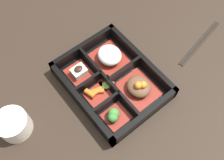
# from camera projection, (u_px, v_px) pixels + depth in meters

# --- Properties ---
(ground_plane) EXTENTS (3.00, 3.00, 0.00)m
(ground_plane) POSITION_uv_depth(u_px,v_px,m) (112.00, 84.00, 0.78)
(ground_plane) COLOR black
(bento_base) EXTENTS (0.30, 0.24, 0.01)m
(bento_base) POSITION_uv_depth(u_px,v_px,m) (112.00, 83.00, 0.77)
(bento_base) COLOR black
(bento_base) RESTS_ON ground_plane
(bento_rim) EXTENTS (0.30, 0.24, 0.05)m
(bento_rim) POSITION_uv_depth(u_px,v_px,m) (111.00, 81.00, 0.75)
(bento_rim) COLOR black
(bento_rim) RESTS_ON ground_plane
(bowl_rice) EXTENTS (0.11, 0.10, 0.05)m
(bowl_rice) POSITION_uv_depth(u_px,v_px,m) (110.00, 56.00, 0.79)
(bowl_rice) COLOR maroon
(bowl_rice) RESTS_ON bento_base
(bowl_stew) EXTENTS (0.11, 0.10, 0.05)m
(bowl_stew) POSITION_uv_depth(u_px,v_px,m) (139.00, 87.00, 0.74)
(bowl_stew) COLOR maroon
(bowl_stew) RESTS_ON bento_base
(bowl_tofu) EXTENTS (0.08, 0.07, 0.04)m
(bowl_tofu) POSITION_uv_depth(u_px,v_px,m) (79.00, 72.00, 0.77)
(bowl_tofu) COLOR maroon
(bowl_tofu) RESTS_ON bento_base
(bowl_carrots) EXTENTS (0.06, 0.07, 0.02)m
(bowl_carrots) POSITION_uv_depth(u_px,v_px,m) (96.00, 93.00, 0.74)
(bowl_carrots) COLOR maroon
(bowl_carrots) RESTS_ON bento_base
(bowl_greens) EXTENTS (0.06, 0.07, 0.04)m
(bowl_greens) POSITION_uv_depth(u_px,v_px,m) (114.00, 116.00, 0.70)
(bowl_greens) COLOR maroon
(bowl_greens) RESTS_ON bento_base
(bowl_pickles) EXTENTS (0.04, 0.04, 0.01)m
(bowl_pickles) POSITION_uv_depth(u_px,v_px,m) (107.00, 83.00, 0.76)
(bowl_pickles) COLOR maroon
(bowl_pickles) RESTS_ON bento_base
(tea_cup) EXTENTS (0.09, 0.09, 0.06)m
(tea_cup) POSITION_uv_depth(u_px,v_px,m) (13.00, 124.00, 0.68)
(tea_cup) COLOR beige
(tea_cup) RESTS_ON ground_plane
(chopsticks) EXTENTS (0.06, 0.22, 0.01)m
(chopsticks) POSITION_uv_depth(u_px,v_px,m) (200.00, 42.00, 0.84)
(chopsticks) COLOR black
(chopsticks) RESTS_ON ground_plane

